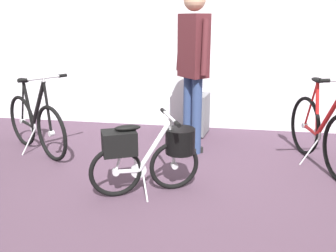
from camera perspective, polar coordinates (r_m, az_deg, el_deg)
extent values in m
plane|color=#473342|center=(3.09, 0.96, -11.67)|extent=(6.84, 6.84, 0.00)
cube|color=silver|center=(4.90, 4.94, 15.08)|extent=(6.84, 0.10, 2.66)
torus|color=black|center=(3.18, 1.02, -6.31)|extent=(0.43, 0.23, 0.45)
cylinder|color=#B7B7BC|center=(3.18, 1.02, -6.31)|extent=(0.08, 0.07, 0.06)
torus|color=black|center=(3.08, -8.37, -7.27)|extent=(0.43, 0.23, 0.45)
cylinder|color=#B7B7BC|center=(3.08, -8.37, -7.27)|extent=(0.08, 0.07, 0.06)
cylinder|color=silver|center=(3.09, -6.54, -7.19)|extent=(0.20, 0.12, 0.05)
cylinder|color=silver|center=(3.06, -2.24, -3.26)|extent=(0.31, 0.17, 0.44)
cylinder|color=silver|center=(3.03, -5.58, -3.97)|extent=(0.12, 0.08, 0.38)
cylinder|color=silver|center=(3.09, -6.54, -7.19)|extent=(0.19, 0.11, 0.04)
cylinder|color=silver|center=(3.10, 0.67, -2.89)|extent=(0.08, 0.06, 0.41)
cylinder|color=silver|center=(3.02, -7.44, -4.03)|extent=(0.13, 0.08, 0.37)
ellipsoid|color=black|center=(2.96, -6.49, -0.30)|extent=(0.24, 0.17, 0.05)
cylinder|color=#B7B7BC|center=(3.02, 0.30, 1.07)|extent=(0.03, 0.03, 0.04)
cylinder|color=#B7B7BC|center=(3.02, 0.30, 1.43)|extent=(0.21, 0.41, 0.03)
cylinder|color=black|center=(2.81, 1.53, 0.29)|extent=(0.07, 0.10, 0.04)
cylinder|color=black|center=(3.22, -0.77, 2.43)|extent=(0.07, 0.10, 0.04)
cylinder|color=#B7B7BC|center=(3.11, -4.73, -7.11)|extent=(0.13, 0.07, 0.14)
cylinder|color=#B7B7BC|center=(3.09, -3.68, -9.62)|extent=(0.10, 0.18, 0.21)
cylinder|color=black|center=(3.11, 1.96, -2.37)|extent=(0.35, 0.35, 0.22)
cube|color=black|center=(2.99, -7.79, -2.64)|extent=(0.34, 0.30, 0.20)
torus|color=black|center=(4.27, 21.01, 0.07)|extent=(0.20, 0.64, 0.65)
cylinder|color=#B7B7BC|center=(4.27, 21.01, 0.07)|extent=(0.06, 0.07, 0.06)
cylinder|color=red|center=(4.15, 21.84, -0.60)|extent=(0.11, 0.29, 0.05)
cylinder|color=red|center=(3.79, 24.62, 2.08)|extent=(0.15, 0.44, 0.63)
cylinder|color=red|center=(4.02, 22.76, 2.59)|extent=(0.07, 0.16, 0.54)
cylinder|color=red|center=(4.15, 21.84, -0.60)|extent=(0.10, 0.28, 0.04)
cylinder|color=red|center=(4.14, 21.88, 3.19)|extent=(0.07, 0.18, 0.53)
ellipsoid|color=black|center=(4.02, 22.83, 6.79)|extent=(0.14, 0.24, 0.05)
cylinder|color=black|center=(3.44, 23.74, 6.66)|extent=(0.10, 0.06, 0.04)
cylinder|color=#B7B7BC|center=(4.04, 22.72, -1.31)|extent=(0.05, 0.14, 0.14)
cylinder|color=#B7B7BC|center=(4.00, 21.66, -3.80)|extent=(0.19, 0.06, 0.30)
torus|color=black|center=(3.99, -18.14, -1.13)|extent=(0.52, 0.38, 0.61)
cylinder|color=#B7B7BC|center=(3.99, -18.14, -1.13)|extent=(0.08, 0.08, 0.06)
torus|color=black|center=(4.59, -22.26, 0.77)|extent=(0.52, 0.38, 0.61)
cylinder|color=#B7B7BC|center=(4.59, -22.26, 0.77)|extent=(0.08, 0.08, 0.06)
cylinder|color=black|center=(4.48, -21.55, 0.36)|extent=(0.24, 0.18, 0.05)
cylinder|color=black|center=(4.13, -20.08, 3.12)|extent=(0.36, 0.27, 0.59)
cylinder|color=black|center=(4.35, -21.46, 3.22)|extent=(0.14, 0.11, 0.51)
cylinder|color=black|center=(4.48, -21.55, 0.36)|extent=(0.23, 0.17, 0.04)
cylinder|color=black|center=(3.94, -18.69, 2.74)|extent=(0.09, 0.07, 0.55)
cylinder|color=black|center=(4.47, -22.19, 3.58)|extent=(0.16, 0.12, 0.49)
ellipsoid|color=black|center=(4.35, -22.15, 6.79)|extent=(0.23, 0.20, 0.05)
cylinder|color=#B7B7BC|center=(3.91, -19.28, 6.97)|extent=(0.03, 0.03, 0.04)
cylinder|color=#B7B7BC|center=(3.90, -19.31, 7.26)|extent=(0.27, 0.38, 0.03)
cylinder|color=black|center=(3.81, -22.26, 6.75)|extent=(0.08, 0.09, 0.04)
cylinder|color=black|center=(4.01, -16.50, 7.73)|extent=(0.08, 0.09, 0.04)
cylinder|color=#B7B7BC|center=(4.36, -20.81, -0.08)|extent=(0.12, 0.09, 0.14)
cylinder|color=#B7B7BC|center=(4.33, -21.39, -2.38)|extent=(0.12, 0.17, 0.28)
cylinder|color=navy|center=(4.09, 3.21, 2.01)|extent=(0.11, 0.11, 0.86)
cube|color=black|center=(4.18, 2.58, -3.33)|extent=(0.24, 0.23, 0.07)
cylinder|color=navy|center=(3.97, 4.60, 1.51)|extent=(0.11, 0.11, 0.86)
cube|color=black|center=(4.06, 3.91, -3.97)|extent=(0.24, 0.23, 0.07)
cube|color=#4C1E23|center=(3.90, 4.12, 12.63)|extent=(0.36, 0.37, 0.66)
cylinder|color=#4C1E23|center=(4.06, 2.09, 12.80)|extent=(0.12, 0.09, 0.56)
cylinder|color=#4C1E23|center=(3.73, 5.95, 12.37)|extent=(0.09, 0.12, 0.56)
sphere|color=tan|center=(3.90, 4.27, 19.51)|extent=(0.23, 0.23, 0.23)
cube|color=slate|center=(4.67, 5.17, 1.92)|extent=(0.24, 0.38, 0.52)
cylinder|color=#B7B7BC|center=(4.48, 4.39, 6.56)|extent=(0.02, 0.02, 0.28)
cylinder|color=#B7B7BC|center=(4.70, 5.09, 7.03)|extent=(0.02, 0.02, 0.28)
cylinder|color=slate|center=(4.57, 4.79, 8.53)|extent=(0.06, 0.23, 0.02)
cylinder|color=black|center=(4.61, 5.36, -1.64)|extent=(0.04, 0.03, 0.04)
cylinder|color=black|center=(4.85, 6.06, -0.74)|extent=(0.04, 0.03, 0.04)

